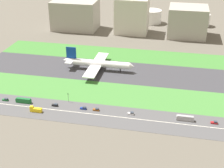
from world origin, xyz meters
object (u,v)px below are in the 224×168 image
at_px(car_0, 131,113).
at_px(terminal_building, 75,15).
at_px(bus_0, 185,118).
at_px(car_3, 214,122).
at_px(car_2, 96,110).
at_px(fuel_tank_east, 203,20).
at_px(car_1, 84,108).
at_px(fuel_tank_west, 152,16).
at_px(hangar_building, 132,15).
at_px(car_4, 6,100).
at_px(airliner, 97,63).
at_px(office_tower, 188,22).
at_px(traffic_light, 68,97).
at_px(fuel_tank_centre, 179,19).
at_px(car_6, 55,105).
at_px(bus_1, 23,100).
at_px(truck_1, 36,110).

distance_m(car_0, terminal_building, 206.84).
bearing_deg(bus_0, car_3, 0.00).
bearing_deg(car_2, fuel_tank_east, 70.33).
bearing_deg(car_1, car_3, 0.00).
bearing_deg(car_1, fuel_tank_west, 83.57).
relative_size(car_2, car_3, 1.00).
distance_m(car_1, fuel_tank_east, 244.46).
distance_m(car_0, hangar_building, 185.14).
height_order(car_4, car_3, same).
relative_size(airliner, office_tower, 1.52).
relative_size(car_3, traffic_light, 0.61).
relative_size(car_3, terminal_building, 0.08).
distance_m(car_1, car_2, 9.33).
bearing_deg(office_tower, fuel_tank_centre, 102.68).
bearing_deg(car_1, terminal_building, 109.02).
bearing_deg(car_2, car_6, 180.00).
height_order(hangar_building, fuel_tank_centre, hangar_building).
relative_size(bus_1, hangar_building, 0.28).
relative_size(car_3, office_tower, 0.10).
bearing_deg(car_4, office_tower, 54.36).
distance_m(car_1, bus_1, 45.77).
xyz_separation_m(car_4, fuel_tank_east, (150.75, 227.00, 6.54)).
xyz_separation_m(car_2, truck_1, (-41.22, -10.00, 0.75)).
xyz_separation_m(airliner, office_tower, (77.61, 114.00, 10.64)).
bearing_deg(fuel_tank_east, car_4, -123.59).
relative_size(car_0, bus_0, 0.38).
height_order(car_4, office_tower, office_tower).
height_order(car_4, truck_1, truck_1).
xyz_separation_m(car_4, car_2, (69.59, 0.00, 0.00)).
xyz_separation_m(car_4, car_3, (150.00, 0.00, 0.00)).
relative_size(car_3, fuel_tank_west, 0.18).
distance_m(office_tower, fuel_tank_centre, 47.05).
height_order(car_2, terminal_building, terminal_building).
height_order(car_3, car_6, same).
bearing_deg(fuel_tank_centre, car_2, -102.61).
bearing_deg(fuel_tank_west, hangar_building, -113.04).
bearing_deg(office_tower, car_0, -101.21).
bearing_deg(fuel_tank_west, car_0, -87.83).
distance_m(truck_1, office_tower, 217.99).
height_order(bus_0, car_6, bus_0).
bearing_deg(airliner, car_1, -83.79).
height_order(bus_1, hangar_building, hangar_building).
bearing_deg(office_tower, fuel_tank_east, 65.76).
height_order(truck_1, fuel_tank_west, fuel_tank_west).
distance_m(traffic_light, office_tower, 193.68).
xyz_separation_m(truck_1, terminal_building, (-30.85, 192.00, 15.62)).
height_order(airliner, car_0, airliner).
bearing_deg(office_tower, car_6, -116.69).
distance_m(car_3, car_0, 55.58).
bearing_deg(hangar_building, office_tower, 0.00).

